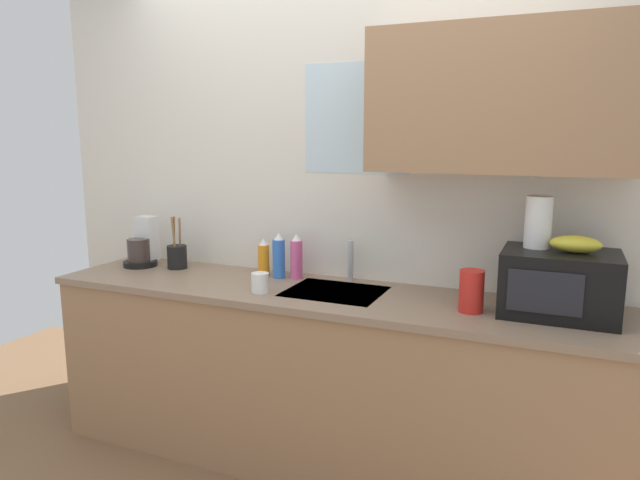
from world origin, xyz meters
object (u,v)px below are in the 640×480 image
Objects in this scene: cereal_canister at (471,291)px; microwave at (559,284)px; banana_bunch at (576,244)px; dish_soap_bottle_orange at (264,258)px; paper_towel_roll at (538,222)px; dish_soap_bottle_pink at (296,258)px; coffee_maker at (143,247)px; dish_soap_bottle_blue at (279,257)px; utensil_crock at (177,256)px; mug_white at (260,283)px.

microwave is at bearing 16.17° from cereal_canister.
dish_soap_bottle_orange is at bearing 175.74° from banana_bunch.
cereal_canister is at bearing -147.99° from paper_towel_roll.
dish_soap_bottle_pink is 1.31× the size of cereal_canister.
microwave is 2.22m from coffee_maker.
banana_bunch reaches higher than dish_soap_bottle_pink.
dish_soap_bottle_blue is at bearing 177.51° from paper_towel_roll.
paper_towel_roll is 0.74× the size of utensil_crock.
microwave reaches higher than dish_soap_bottle_orange.
mug_white is (-1.31, -0.19, -0.09)m from microwave.
dish_soap_bottle_pink is at bearing 166.27° from cereal_canister.
paper_towel_roll is at bearing 11.19° from mug_white.
microwave is at bearing -4.46° from dish_soap_bottle_orange.
mug_white is at bearing -172.07° from banana_bunch.
utensil_crock reaches higher than dish_soap_bottle_blue.
paper_towel_roll is at bearing -2.49° from dish_soap_bottle_blue.
coffee_maker is (-2.12, 0.01, -0.28)m from paper_towel_roll.
banana_bunch is at bearing 1.77° from microwave.
utensil_crock is at bearing -175.44° from dish_soap_bottle_orange.
paper_towel_roll is at bearing -3.81° from dish_soap_bottle_pink.
coffee_maker is 0.95m from mug_white.
banana_bunch is 1.40m from mug_white.
banana_bunch is at bearing -5.53° from dish_soap_bottle_pink.
coffee_maker is at bearing -177.15° from utensil_crock.
utensil_crock is at bearing 177.95° from microwave.
dish_soap_bottle_pink reaches higher than cereal_canister.
dish_soap_bottle_orange is at bearing 4.05° from coffee_maker.
dish_soap_bottle_pink reaches higher than mug_white.
cereal_canister is (-0.24, -0.15, -0.29)m from paper_towel_roll.
dish_soap_bottle_blue is 0.81× the size of utensil_crock.
dish_soap_bottle_pink is 0.99× the size of dish_soap_bottle_blue.
dish_soap_bottle_pink is 0.33m from mug_white.
mug_white is (0.05, -0.30, -0.06)m from dish_soap_bottle_blue.
coffee_maker is 1.39× the size of dish_soap_bottle_orange.
utensil_crock is at bearing 2.85° from coffee_maker.
dish_soap_bottle_blue reaches higher than cereal_canister.
banana_bunch reaches higher than coffee_maker.
paper_towel_roll is 0.92× the size of dish_soap_bottle_blue.
banana_bunch reaches higher than mug_white.
microwave is 4.84× the size of mug_white.
utensil_crock is at bearing 178.04° from banana_bunch.
cereal_canister is at bearing -13.73° from dish_soap_bottle_pink.
dish_soap_bottle_pink is (0.95, 0.07, 0.01)m from coffee_maker.
microwave is 0.27m from paper_towel_roll.
banana_bunch is at bearing -18.43° from paper_towel_roll.
paper_towel_roll is 1.92m from utensil_crock.
paper_towel_roll is at bearing 161.57° from banana_bunch.
banana_bunch is 0.91× the size of paper_towel_roll.
cereal_canister is at bearing -11.31° from dish_soap_bottle_blue.
dish_soap_bottle_blue is 0.10m from dish_soap_bottle_orange.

